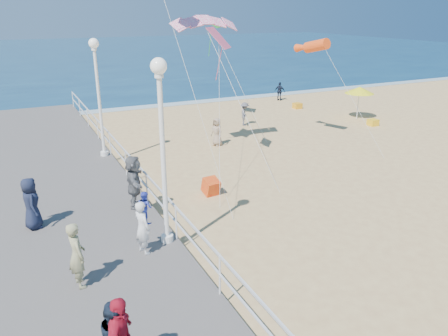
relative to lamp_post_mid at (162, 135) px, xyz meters
name	(u,v)px	position (x,y,z in m)	size (l,w,h in m)	color
ground	(313,218)	(5.35, 0.00, -3.66)	(160.00, 160.00, 0.00)	#D8B271
ocean	(66,55)	(5.35, 65.00, -3.65)	(160.00, 90.00, 0.05)	navy
surf_line	(146,107)	(5.35, 20.50, -3.63)	(160.00, 1.20, 0.04)	silver
boardwalk	(94,264)	(-2.15, 0.00, -3.46)	(5.00, 44.00, 0.40)	#655F5B
railing	(176,213)	(0.30, 0.00, -2.41)	(0.05, 42.00, 0.55)	white
lamp_post_mid	(162,135)	(0.00, 0.00, 0.00)	(0.44, 0.44, 5.32)	white
lamp_post_far	(98,86)	(0.00, 9.00, 0.00)	(0.44, 0.44, 5.32)	white
woman_holding_toddler	(142,228)	(-0.80, -0.32, -2.48)	(0.57, 0.37, 1.57)	white
toddler_held	(145,207)	(-0.65, -0.17, -1.95)	(0.45, 0.35, 0.93)	blue
spectator_4	(31,203)	(-3.47, 2.65, -2.43)	(0.81, 0.53, 1.66)	#161C32
spectator_5	(134,181)	(-0.19, 2.82, -2.33)	(1.72, 0.55, 1.86)	slate
spectator_6	(77,255)	(-2.66, -1.14, -2.41)	(0.62, 0.41, 1.71)	#979468
beach_walker_a	(245,114)	(9.39, 12.47, -2.93)	(0.94, 0.54, 1.46)	#535357
beach_walker_b	(280,91)	(15.77, 18.32, -2.93)	(0.85, 0.36, 1.46)	#161E31
beach_walker_c	(217,132)	(6.01, 9.34, -2.91)	(0.73, 0.47, 1.49)	gray
box_kite	(211,188)	(2.95, 3.38, -3.36)	(0.55, 0.55, 0.60)	red
beach_umbrella	(360,90)	(16.99, 10.74, -1.75)	(1.90, 1.90, 2.14)	white
beach_chair_left	(297,106)	(15.30, 15.18, -3.46)	(0.55, 0.55, 0.40)	orange
beach_chair_right	(373,122)	(16.63, 8.90, -3.46)	(0.55, 0.55, 0.40)	yellow
kite_parafoil	(205,20)	(4.97, 8.30, 2.77)	(3.21, 0.90, 0.30)	#E91B61
kite_windsock	(317,46)	(10.89, 7.66, 1.47)	(0.56, 0.56, 2.30)	#FF4D15
kite_diamond_pink	(219,38)	(4.73, 6.35, 2.08)	(1.18, 1.18, 0.02)	#E25374
kite_diamond_green	(210,22)	(7.67, 13.77, 2.52)	(1.25, 1.25, 0.02)	green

